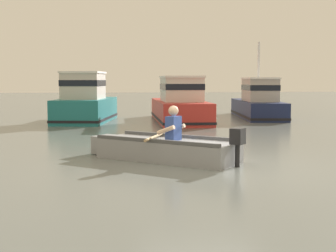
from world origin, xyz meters
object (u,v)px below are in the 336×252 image
(moored_boat_teal, at_px, (85,103))
(moored_boat_red, at_px, (180,105))
(moored_boat_navy, at_px, (258,103))
(rowboat_with_person, at_px, (165,148))

(moored_boat_teal, bearing_deg, moored_boat_red, -6.19)
(moored_boat_teal, distance_m, moored_boat_navy, 7.97)
(moored_boat_teal, bearing_deg, moored_boat_navy, 7.51)
(rowboat_with_person, relative_size, moored_boat_teal, 0.66)
(rowboat_with_person, relative_size, moored_boat_red, 0.51)
(moored_boat_teal, bearing_deg, rowboat_with_person, -79.30)
(moored_boat_teal, relative_size, moored_boat_navy, 0.80)
(rowboat_with_person, distance_m, moored_boat_teal, 10.27)
(rowboat_with_person, height_order, moored_boat_navy, moored_boat_navy)
(moored_boat_teal, relative_size, moored_boat_red, 0.77)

